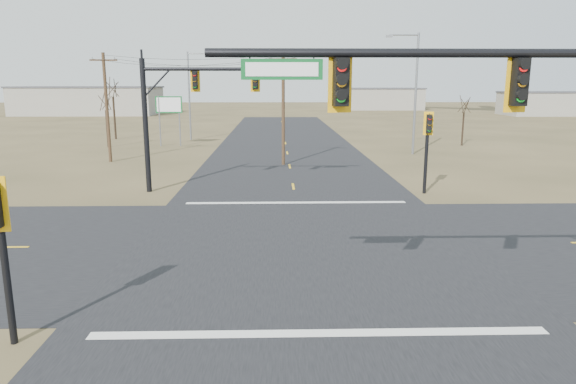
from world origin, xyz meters
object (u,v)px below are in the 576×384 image
object	(u,v)px
utility_pole_near	(283,107)
utility_pole_far	(107,106)
bare_tree_c	(465,104)
highway_sign	(169,110)
bare_tree_a	(105,101)
bare_tree_b	(112,87)
mast_arm_near	(534,122)
mast_arm_far	(192,98)
pedestal_signal_ne	(428,135)
streetlight_a	(413,87)
streetlight_c	(191,91)

from	to	relation	value
utility_pole_near	utility_pole_far	bearing A→B (deg)	171.88
utility_pole_far	bare_tree_c	distance (m)	35.06
highway_sign	bare_tree_a	xyz separation A→B (m)	(-6.24, -0.72, 0.97)
utility_pole_far	bare_tree_b	world-z (taller)	utility_pole_far
utility_pole_near	bare_tree_c	distance (m)	22.81
mast_arm_near	bare_tree_c	distance (m)	44.04
utility_pole_far	mast_arm_far	bearing A→B (deg)	-53.83
mast_arm_near	pedestal_signal_ne	xyz separation A→B (m)	(2.99, 18.01, -2.10)
mast_arm_far	highway_sign	distance (m)	23.95
utility_pole_far	bare_tree_b	bearing A→B (deg)	105.47
utility_pole_near	bare_tree_b	bearing A→B (deg)	134.19
streetlight_a	bare_tree_b	bearing A→B (deg)	163.16
mast_arm_far	bare_tree_c	distance (m)	33.47
utility_pole_near	utility_pole_far	xyz separation A→B (m)	(-14.42, 2.06, -0.00)
utility_pole_near	pedestal_signal_ne	bearing A→B (deg)	-53.70
streetlight_a	bare_tree_a	distance (m)	30.31
utility_pole_far	pedestal_signal_ne	bearing A→B (deg)	-30.34
highway_sign	bare_tree_b	bearing A→B (deg)	139.77
highway_sign	bare_tree_c	xyz separation A→B (m)	(30.58, -0.32, 0.63)
mast_arm_near	bare_tree_b	bearing A→B (deg)	104.26
pedestal_signal_ne	streetlight_c	xyz separation A→B (m)	(-18.44, 30.15, 2.08)
utility_pole_near	highway_sign	distance (m)	17.37
highway_sign	bare_tree_b	distance (m)	10.73
mast_arm_near	highway_sign	bearing A→B (deg)	99.40
utility_pole_far	bare_tree_a	distance (m)	10.69
mast_arm_far	utility_pole_near	xyz separation A→B (m)	(5.48, 10.17, -0.99)
mast_arm_near	utility_pole_far	distance (m)	36.95
mast_arm_far	utility_pole_near	distance (m)	11.59
utility_pole_near	mast_arm_near	bearing A→B (deg)	-79.83
pedestal_signal_ne	utility_pole_near	xyz separation A→B (m)	(-8.23, 11.20, 1.15)
mast_arm_near	highway_sign	distance (m)	45.40
mast_arm_near	utility_pole_far	xyz separation A→B (m)	(-19.66, 31.27, -0.95)
bare_tree_b	pedestal_signal_ne	bearing A→B (deg)	-48.44
streetlight_a	bare_tree_c	size ratio (longest dim) A/B	1.96
bare_tree_a	mast_arm_near	bearing A→B (deg)	-60.90
utility_pole_far	bare_tree_a	size ratio (longest dim) A/B	1.50
streetlight_c	mast_arm_far	bearing A→B (deg)	-86.83
streetlight_a	mast_arm_near	bearing A→B (deg)	-93.51
mast_arm_near	mast_arm_far	xyz separation A→B (m)	(-10.72, 19.04, 0.04)
streetlight_a	utility_pole_far	bearing A→B (deg)	-164.22
mast_arm_far	bare_tree_a	distance (m)	25.55
pedestal_signal_ne	bare_tree_a	xyz separation A→B (m)	(-26.04, 23.40, 1.19)
streetlight_a	pedestal_signal_ne	bearing A→B (deg)	-94.73
streetlight_a	bare_tree_c	bearing A→B (deg)	49.39
mast_arm_far	streetlight_a	world-z (taller)	streetlight_a
streetlight_a	streetlight_c	bearing A→B (deg)	156.82
mast_arm_far	bare_tree_c	world-z (taller)	mast_arm_far
highway_sign	bare_tree_b	size ratio (longest dim) A/B	0.68
mast_arm_near	bare_tree_b	xyz separation A→B (m)	(-24.61, 49.13, 0.44)
utility_pole_far	bare_tree_b	xyz separation A→B (m)	(-4.94, 17.87, 1.39)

